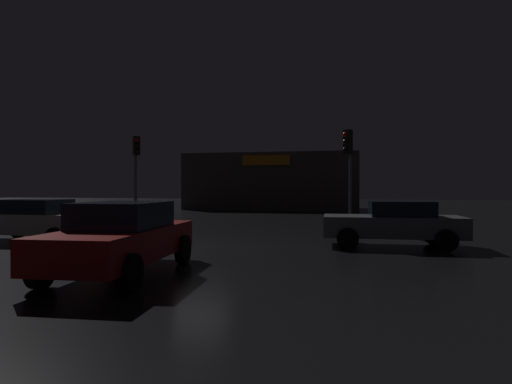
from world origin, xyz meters
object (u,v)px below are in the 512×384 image
Objects in this scene: car_near at (394,223)px; car_crossing at (122,237)px; traffic_signal_opposite at (136,162)px; traffic_signal_main at (348,156)px; car_far at (35,220)px; store_building at (273,182)px.

car_near is 8.50m from car_crossing.
traffic_signal_main is at bearing 0.83° from traffic_signal_opposite.
car_near is at bearing 43.11° from car_crossing.
traffic_signal_main is 12.35m from car_far.
car_far is (-10.67, -5.73, -2.45)m from traffic_signal_main.
traffic_signal_opposite is at bearing -99.01° from store_building.
store_building is 3.45× the size of car_near.
car_crossing is at bearing -136.89° from car_near.
car_far reaches higher than car_near.
traffic_signal_opposite is 0.99× the size of car_near.
store_building is 25.48m from car_near.
car_crossing is (-6.21, -5.81, 0.05)m from car_near.
store_building is at bearing 80.92° from car_far.
store_building reaches higher than traffic_signal_opposite.
car_far is 7.43m from car_crossing.
store_building reaches higher than traffic_signal_main.
traffic_signal_main is at bearing -71.43° from store_building.
car_near is at bearing 5.98° from car_far.
car_far is at bearing 142.29° from car_crossing.
traffic_signal_opposite is 6.12m from car_far.
store_building reaches higher than car_crossing.
car_near is at bearing -21.14° from traffic_signal_opposite.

